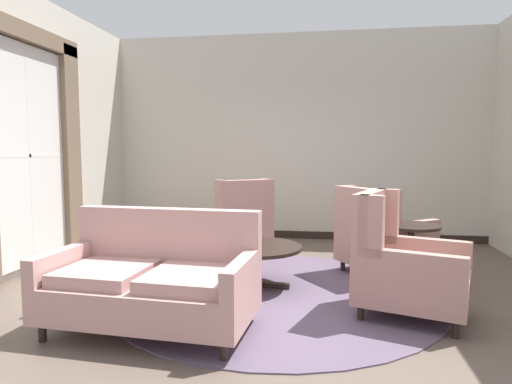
% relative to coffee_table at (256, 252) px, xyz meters
% --- Properties ---
extents(ground, '(9.17, 9.17, 0.00)m').
position_rel_coffee_table_xyz_m(ground, '(0.23, -0.49, -0.38)').
color(ground, brown).
extents(wall_back, '(6.23, 0.08, 3.32)m').
position_rel_coffee_table_xyz_m(wall_back, '(0.23, 2.79, 1.28)').
color(wall_back, beige).
rests_on(wall_back, ground).
extents(wall_left, '(0.08, 4.59, 3.32)m').
position_rel_coffee_table_xyz_m(wall_left, '(-2.80, 0.49, 1.28)').
color(wall_left, beige).
rests_on(wall_left, ground).
extents(baseboard_back, '(6.07, 0.03, 0.12)m').
position_rel_coffee_table_xyz_m(baseboard_back, '(0.23, 2.73, -0.32)').
color(baseboard_back, black).
rests_on(baseboard_back, ground).
extents(area_rug, '(3.28, 3.28, 0.01)m').
position_rel_coffee_table_xyz_m(area_rug, '(0.23, -0.19, -0.37)').
color(area_rug, '#5B4C60').
rests_on(area_rug, ground).
extents(window_with_curtains, '(0.12, 1.94, 2.84)m').
position_rel_coffee_table_xyz_m(window_with_curtains, '(-2.71, 0.20, 1.17)').
color(window_with_curtains, silver).
extents(coffee_table, '(0.96, 0.96, 0.45)m').
position_rel_coffee_table_xyz_m(coffee_table, '(0.00, 0.00, 0.00)').
color(coffee_table, black).
rests_on(coffee_table, ground).
extents(porcelain_vase, '(0.17, 0.17, 0.34)m').
position_rel_coffee_table_xyz_m(porcelain_vase, '(-0.05, 0.01, 0.22)').
color(porcelain_vase, beige).
rests_on(porcelain_vase, coffee_table).
extents(settee, '(1.70, 0.98, 0.95)m').
position_rel_coffee_table_xyz_m(settee, '(-0.66, -1.21, 0.02)').
color(settee, tan).
rests_on(settee, ground).
extents(armchair_back_corner, '(1.18, 1.17, 1.03)m').
position_rel_coffee_table_xyz_m(armchair_back_corner, '(1.35, 0.69, 0.06)').
color(armchair_back_corner, tan).
rests_on(armchair_back_corner, ground).
extents(armchair_beside_settee, '(1.10, 1.00, 1.09)m').
position_rel_coffee_table_xyz_m(armchair_beside_settee, '(1.38, -0.59, 0.07)').
color(armchair_beside_settee, tan).
rests_on(armchair_beside_settee, ground).
extents(armchair_near_window, '(1.05, 1.08, 1.07)m').
position_rel_coffee_table_xyz_m(armchair_near_window, '(-0.43, 1.32, 0.07)').
color(armchair_near_window, tan).
rests_on(armchair_near_window, ground).
extents(side_table, '(0.59, 0.59, 0.68)m').
position_rel_coffee_table_xyz_m(side_table, '(1.60, 0.23, 0.04)').
color(side_table, black).
rests_on(side_table, ground).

